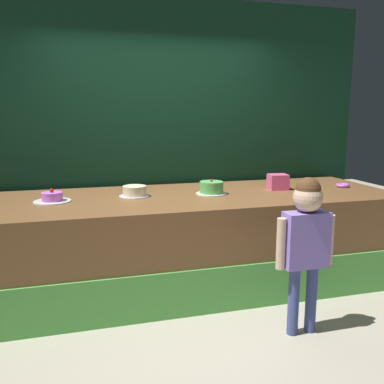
{
  "coord_description": "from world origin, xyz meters",
  "views": [
    {
      "loc": [
        -0.86,
        -3.05,
        1.65
      ],
      "look_at": [
        0.1,
        0.4,
        0.97
      ],
      "focal_mm": 38.34,
      "sensor_mm": 36.0,
      "label": 1
    }
  ],
  "objects_px": {
    "pink_box": "(278,182)",
    "donut": "(343,185)",
    "child_figure": "(306,235)",
    "cake_center_right": "(135,191)",
    "cake_far_right": "(211,188)",
    "cake_center_left": "(52,198)"
  },
  "relations": [
    {
      "from": "donut",
      "to": "cake_center_right",
      "type": "xyz_separation_m",
      "value": [
        -2.2,
        0.08,
        0.03
      ]
    },
    {
      "from": "child_figure",
      "to": "cake_center_right",
      "type": "bearing_deg",
      "value": 131.86
    },
    {
      "from": "pink_box",
      "to": "donut",
      "type": "distance_m",
      "value": 0.74
    },
    {
      "from": "child_figure",
      "to": "cake_far_right",
      "type": "xyz_separation_m",
      "value": [
        -0.36,
        1.14,
        0.17
      ]
    },
    {
      "from": "child_figure",
      "to": "donut",
      "type": "relative_size",
      "value": 8.58
    },
    {
      "from": "cake_far_right",
      "to": "cake_center_left",
      "type": "bearing_deg",
      "value": 178.85
    },
    {
      "from": "child_figure",
      "to": "pink_box",
      "type": "bearing_deg",
      "value": 72.45
    },
    {
      "from": "pink_box",
      "to": "cake_center_left",
      "type": "height_order",
      "value": "pink_box"
    },
    {
      "from": "donut",
      "to": "pink_box",
      "type": "bearing_deg",
      "value": 175.91
    },
    {
      "from": "pink_box",
      "to": "cake_center_right",
      "type": "height_order",
      "value": "pink_box"
    },
    {
      "from": "child_figure",
      "to": "cake_far_right",
      "type": "height_order",
      "value": "child_figure"
    },
    {
      "from": "child_figure",
      "to": "cake_center_right",
      "type": "xyz_separation_m",
      "value": [
        -1.09,
        1.22,
        0.16
      ]
    },
    {
      "from": "child_figure",
      "to": "cake_center_right",
      "type": "relative_size",
      "value": 4.2
    },
    {
      "from": "donut",
      "to": "cake_center_left",
      "type": "bearing_deg",
      "value": 179.39
    },
    {
      "from": "cake_far_right",
      "to": "donut",
      "type": "bearing_deg",
      "value": -0.07
    },
    {
      "from": "donut",
      "to": "cake_center_left",
      "type": "height_order",
      "value": "cake_center_left"
    },
    {
      "from": "donut",
      "to": "cake_far_right",
      "type": "relative_size",
      "value": 0.47
    },
    {
      "from": "pink_box",
      "to": "cake_center_right",
      "type": "xyz_separation_m",
      "value": [
        -1.47,
        0.03,
        -0.03
      ]
    },
    {
      "from": "pink_box",
      "to": "donut",
      "type": "bearing_deg",
      "value": -4.09
    },
    {
      "from": "donut",
      "to": "cake_center_left",
      "type": "distance_m",
      "value": 2.94
    },
    {
      "from": "pink_box",
      "to": "donut",
      "type": "xyz_separation_m",
      "value": [
        0.73,
        -0.05,
        -0.06
      ]
    },
    {
      "from": "child_figure",
      "to": "pink_box",
      "type": "height_order",
      "value": "child_figure"
    }
  ]
}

